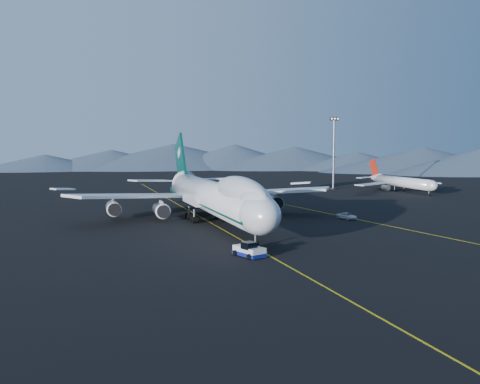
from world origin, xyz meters
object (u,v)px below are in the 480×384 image
object	(u,v)px
second_jet	(400,182)
floodlight_mast	(334,153)
pushback_tug	(249,251)
service_van	(347,216)
boeing_747	(212,196)

from	to	relation	value
second_jet	floodlight_mast	world-z (taller)	floodlight_mast
pushback_tug	service_van	size ratio (longest dim) A/B	1.18
floodlight_mast	service_van	bearing A→B (deg)	-115.54
pushback_tug	floodlight_mast	distance (m)	118.16
pushback_tug	floodlight_mast	xyz separation A→B (m)	(65.44, 97.61, 12.32)
pushback_tug	second_jet	size ratio (longest dim) A/B	0.15
pushback_tug	boeing_747	bearing A→B (deg)	65.86
boeing_747	floodlight_mast	bearing A→B (deg)	46.35
service_van	second_jet	bearing A→B (deg)	32.96
second_jet	floodlight_mast	size ratio (longest dim) A/B	1.49
boeing_747	floodlight_mast	xyz separation A→B (m)	(62.46, 65.47, 7.23)
pushback_tug	floodlight_mast	world-z (taller)	floodlight_mast
boeing_747	pushback_tug	bearing A→B (deg)	-95.30
service_van	boeing_747	bearing A→B (deg)	161.80
pushback_tug	floodlight_mast	bearing A→B (deg)	37.32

